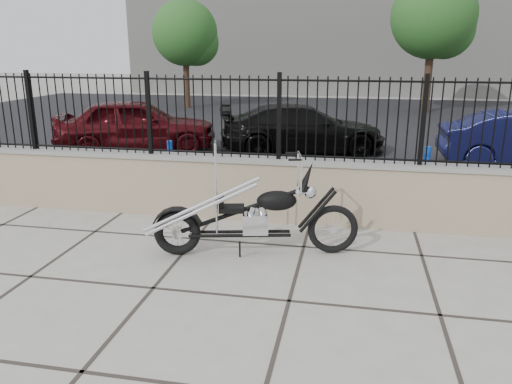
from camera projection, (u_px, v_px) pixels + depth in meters
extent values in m
plane|color=#99968E|center=(153.00, 288.00, 5.46)|extent=(90.00, 90.00, 0.00)
plane|color=black|center=(293.00, 124.00, 17.25)|extent=(30.00, 30.00, 0.00)
cube|color=gray|center=(214.00, 187.00, 7.69)|extent=(14.00, 0.36, 0.96)
cube|color=black|center=(212.00, 116.00, 7.39)|extent=(14.00, 0.08, 1.20)
cube|color=beige|center=(323.00, 23.00, 29.34)|extent=(22.00, 6.00, 8.00)
imported|color=#3D080C|center=(136.00, 125.00, 12.61)|extent=(4.25, 2.77, 1.35)
imported|color=black|center=(302.00, 129.00, 12.49)|extent=(4.40, 2.65, 1.19)
cylinder|color=blue|center=(171.00, 163.00, 9.52)|extent=(0.11, 0.11, 0.85)
cylinder|color=#0B56A5|center=(426.00, 172.00, 8.74)|extent=(0.13, 0.13, 0.90)
cylinder|color=#382619|center=(186.00, 77.00, 21.89)|extent=(0.26, 0.26, 2.62)
sphere|color=#225B26|center=(185.00, 29.00, 21.34)|extent=(2.80, 2.80, 2.80)
cylinder|color=#382619|center=(428.00, 74.00, 20.18)|extent=(0.31, 0.31, 3.10)
sphere|color=#376927|center=(434.00, 12.00, 19.52)|extent=(3.30, 3.30, 3.30)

